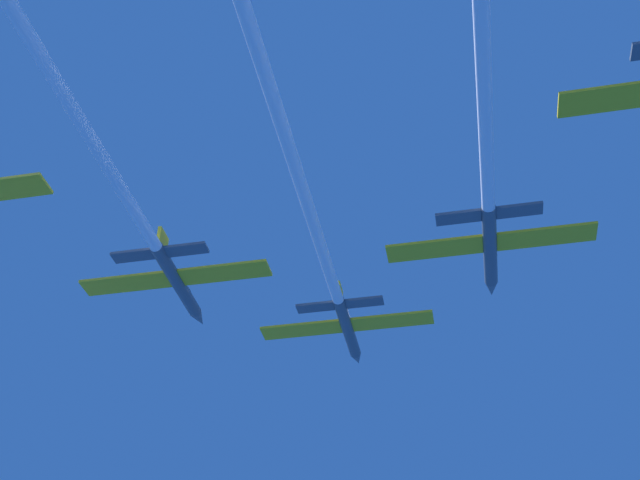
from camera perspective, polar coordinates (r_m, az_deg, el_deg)
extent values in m
cylinder|color=#4C5660|center=(74.97, 1.98, -6.35)|extent=(1.09, 9.94, 1.09)
cone|color=#4C5660|center=(80.19, 2.69, -8.51)|extent=(1.07, 2.19, 1.07)
ellipsoid|color=black|center=(77.07, 2.24, -6.86)|extent=(0.77, 1.99, 0.55)
cube|color=yellow|center=(75.23, -1.35, -6.48)|extent=(7.55, 2.19, 0.24)
cube|color=yellow|center=(74.10, 5.23, -5.81)|extent=(7.55, 2.19, 0.24)
cube|color=yellow|center=(72.34, 1.45, -3.86)|extent=(0.29, 1.79, 1.59)
cube|color=#4C5660|center=(71.79, -0.34, -4.86)|extent=(3.40, 1.31, 0.24)
cube|color=#4C5660|center=(71.18, 3.22, -4.48)|extent=(3.40, 1.31, 0.24)
cylinder|color=white|center=(55.49, -2.20, 6.52)|extent=(0.98, 39.46, 0.98)
cylinder|color=#4C5660|center=(67.55, -10.26, -2.94)|extent=(1.09, 9.94, 1.09)
cone|color=#4C5660|center=(72.30, -8.68, -5.59)|extent=(1.07, 2.19, 1.07)
ellipsoid|color=black|center=(69.49, -9.63, -3.62)|extent=(0.77, 1.99, 0.55)
cube|color=yellow|center=(68.72, -13.79, -3.06)|extent=(7.55, 2.19, 0.24)
cube|color=yellow|center=(65.86, -6.86, -2.33)|extent=(7.55, 2.19, 0.24)
cube|color=yellow|center=(65.33, -11.27, -0.04)|extent=(0.29, 1.79, 1.59)
cube|color=#4C5660|center=(65.21, -13.31, -1.11)|extent=(3.40, 1.31, 0.24)
cube|color=#4C5660|center=(63.66, -9.59, -0.67)|extent=(3.40, 1.31, 0.24)
cylinder|color=white|center=(50.41, -20.25, 13.66)|extent=(0.98, 42.13, 0.98)
cylinder|color=#4C5660|center=(63.71, 12.13, -0.46)|extent=(1.09, 9.94, 1.09)
cone|color=#4C5660|center=(68.72, 12.24, -3.41)|extent=(1.07, 2.19, 1.07)
ellipsoid|color=black|center=(65.76, 12.12, -1.24)|extent=(0.77, 1.99, 0.55)
cube|color=yellow|center=(63.21, 8.23, -0.64)|extent=(7.55, 2.19, 0.24)
cube|color=yellow|center=(63.70, 15.98, 0.25)|extent=(7.55, 2.19, 0.24)
cube|color=yellow|center=(61.36, 11.89, 2.72)|extent=(0.29, 1.79, 1.59)
cube|color=#4C5660|center=(60.28, 9.93, 1.61)|extent=(3.40, 1.31, 0.24)
cube|color=#4C5660|center=(60.55, 14.16, 2.09)|extent=(3.40, 1.31, 0.24)
cylinder|color=white|center=(46.74, 11.51, 16.58)|extent=(0.98, 36.95, 0.98)
cube|color=yellow|center=(55.23, 20.66, 9.59)|extent=(7.55, 2.19, 0.24)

